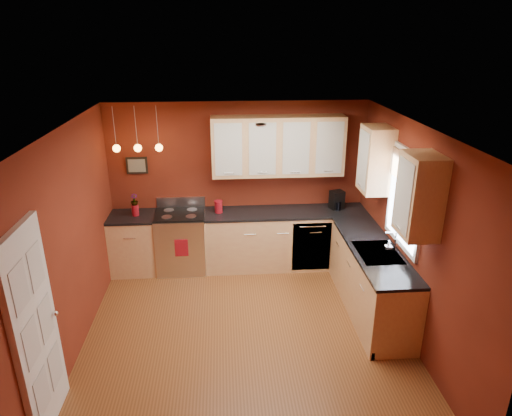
{
  "coord_description": "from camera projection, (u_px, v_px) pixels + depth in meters",
  "views": [
    {
      "loc": [
        -0.24,
        -4.77,
        3.57
      ],
      "look_at": [
        0.2,
        1.0,
        1.32
      ],
      "focal_mm": 32.0,
      "sensor_mm": 36.0,
      "label": 1
    }
  ],
  "objects": [
    {
      "name": "gas_range",
      "position": [
        182.0,
        241.0,
        7.18
      ],
      "size": [
        0.76,
        0.64,
        1.11
      ],
      "color": "silver",
      "rests_on": "floor"
    },
    {
      "name": "sink",
      "position": [
        377.0,
        254.0,
        5.81
      ],
      "size": [
        0.5,
        0.7,
        0.33
      ],
      "color": "#98999D",
      "rests_on": "counter_right"
    },
    {
      "name": "wall_left",
      "position": [
        68.0,
        247.0,
        5.14
      ],
      "size": [
        0.02,
        4.2,
        2.6
      ],
      "primitive_type": "cube",
      "color": "maroon",
      "rests_on": "floor"
    },
    {
      "name": "wall_back",
      "position": [
        238.0,
        184.0,
        7.23
      ],
      "size": [
        4.0,
        0.02,
        2.6
      ],
      "primitive_type": "cube",
      "color": "maroon",
      "rests_on": "floor"
    },
    {
      "name": "dishwasher_front",
      "position": [
        311.0,
        247.0,
        7.07
      ],
      "size": [
        0.6,
        0.02,
        0.8
      ],
      "primitive_type": "cube",
      "color": "silver",
      "rests_on": "base_cabinets_back_right"
    },
    {
      "name": "upper_cabinets_right",
      "position": [
        395.0,
        176.0,
        5.47
      ],
      "size": [
        0.35,
        1.95,
        0.9
      ],
      "primitive_type": "cube",
      "color": "#E6BA7B",
      "rests_on": "wall_right"
    },
    {
      "name": "counter_right",
      "position": [
        374.0,
        248.0,
        5.95
      ],
      "size": [
        0.62,
        2.1,
        0.04
      ],
      "primitive_type": "cube",
      "color": "black",
      "rests_on": "base_cabinets_right"
    },
    {
      "name": "counter_back_left",
      "position": [
        132.0,
        217.0,
        6.97
      ],
      "size": [
        0.7,
        0.62,
        0.04
      ],
      "primitive_type": "cube",
      "color": "black",
      "rests_on": "base_cabinets_back_left"
    },
    {
      "name": "dish_towel",
      "position": [
        181.0,
        248.0,
        6.86
      ],
      "size": [
        0.2,
        0.01,
        0.27
      ],
      "primitive_type": "cube",
      "color": "maroon",
      "rests_on": "gas_range"
    },
    {
      "name": "wall_picture",
      "position": [
        137.0,
        165.0,
        6.97
      ],
      "size": [
        0.32,
        0.03,
        0.26
      ],
      "primitive_type": "cube",
      "color": "black",
      "rests_on": "wall_back"
    },
    {
      "name": "window",
      "position": [
        405.0,
        196.0,
        5.55
      ],
      "size": [
        0.06,
        1.02,
        1.22
      ],
      "color": "white",
      "rests_on": "wall_right"
    },
    {
      "name": "upper_cabinets_back",
      "position": [
        278.0,
        146.0,
        6.87
      ],
      "size": [
        2.0,
        0.35,
        0.9
      ],
      "primitive_type": "cube",
      "color": "#E6BA7B",
      "rests_on": "wall_back"
    },
    {
      "name": "wall_right",
      "position": [
        413.0,
        236.0,
        5.42
      ],
      "size": [
        0.02,
        4.2,
        2.6
      ],
      "primitive_type": "cube",
      "color": "maroon",
      "rests_on": "floor"
    },
    {
      "name": "red_vase",
      "position": [
        135.0,
        210.0,
        6.94
      ],
      "size": [
        0.11,
        0.11,
        0.17
      ],
      "primitive_type": "cylinder",
      "color": "maroon",
      "rests_on": "counter_back_left"
    },
    {
      "name": "door_left_wall",
      "position": [
        36.0,
        332.0,
        4.12
      ],
      "size": [
        0.12,
        0.82,
        2.05
      ],
      "color": "white",
      "rests_on": "floor"
    },
    {
      "name": "red_canister",
      "position": [
        219.0,
        207.0,
        7.04
      ],
      "size": [
        0.13,
        0.13,
        0.19
      ],
      "color": "maroon",
      "rests_on": "counter_back_right"
    },
    {
      "name": "wall_front",
      "position": [
        261.0,
        364.0,
        3.33
      ],
      "size": [
        4.0,
        0.02,
        2.6
      ],
      "primitive_type": "cube",
      "color": "maroon",
      "rests_on": "floor"
    },
    {
      "name": "pendant_lights",
      "position": [
        138.0,
        147.0,
        6.54
      ],
      "size": [
        0.71,
        0.11,
        0.66
      ],
      "color": "#98999D",
      "rests_on": "ceiling"
    },
    {
      "name": "ceiling",
      "position": [
        244.0,
        130.0,
        4.81
      ],
      "size": [
        4.0,
        4.2,
        0.02
      ],
      "primitive_type": "cube",
      "color": "beige",
      "rests_on": "wall_back"
    },
    {
      "name": "floor",
      "position": [
        246.0,
        334.0,
        5.75
      ],
      "size": [
        4.2,
        4.2,
        0.0
      ],
      "primitive_type": "plane",
      "color": "brown",
      "rests_on": "ground"
    },
    {
      "name": "counter_back_right",
      "position": [
        286.0,
        212.0,
        7.14
      ],
      "size": [
        2.54,
        0.62,
        0.04
      ],
      "primitive_type": "cube",
      "color": "black",
      "rests_on": "base_cabinets_back_right"
    },
    {
      "name": "soap_pump",
      "position": [
        388.0,
        248.0,
        5.69
      ],
      "size": [
        0.1,
        0.1,
        0.2
      ],
      "primitive_type": "imported",
      "rotation": [
        0.0,
        0.0,
        -0.09
      ],
      "color": "white",
      "rests_on": "counter_right"
    },
    {
      "name": "coffee_maker",
      "position": [
        337.0,
        201.0,
        7.19
      ],
      "size": [
        0.24,
        0.24,
        0.29
      ],
      "rotation": [
        0.0,
        0.0,
        0.32
      ],
      "color": "black",
      "rests_on": "counter_back_right"
    },
    {
      "name": "base_cabinets_right",
      "position": [
        370.0,
        280.0,
        6.12
      ],
      "size": [
        0.6,
        2.1,
        0.9
      ],
      "primitive_type": "cube",
      "color": "#E6BA7B",
      "rests_on": "floor"
    },
    {
      "name": "base_cabinets_back_right",
      "position": [
        285.0,
        239.0,
        7.31
      ],
      "size": [
        2.54,
        0.6,
        0.9
      ],
      "primitive_type": "cube",
      "color": "#E6BA7B",
      "rests_on": "floor"
    },
    {
      "name": "base_cabinets_back_left",
      "position": [
        135.0,
        244.0,
        7.14
      ],
      "size": [
        0.7,
        0.6,
        0.9
      ],
      "primitive_type": "cube",
      "color": "#E6BA7B",
      "rests_on": "floor"
    },
    {
      "name": "flowers",
      "position": [
        134.0,
        200.0,
        6.88
      ],
      "size": [
        0.13,
        0.13,
        0.19
      ],
      "primitive_type": "imported",
      "rotation": [
        0.0,
        0.0,
        0.32
      ],
      "color": "maroon",
      "rests_on": "red_vase"
    }
  ]
}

